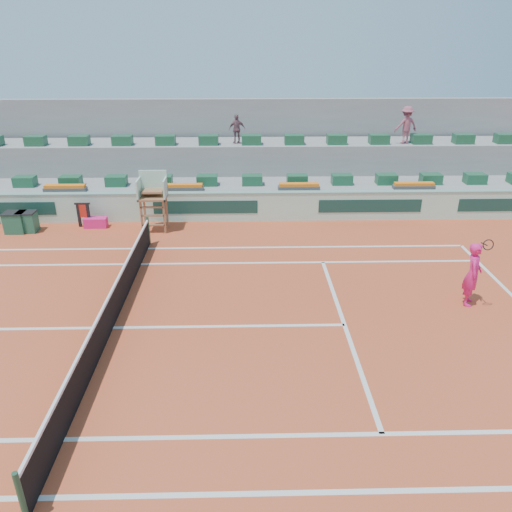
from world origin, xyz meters
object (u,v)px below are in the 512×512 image
(drink_cooler_a, at_px, (28,222))
(tennis_player, at_px, (473,274))
(umpire_chair, at_px, (153,193))
(player_bag, at_px, (96,223))

(drink_cooler_a, height_order, tennis_player, tennis_player)
(umpire_chair, xyz_separation_m, tennis_player, (10.30, -6.36, -0.56))
(umpire_chair, bearing_deg, tennis_player, -31.70)
(drink_cooler_a, xyz_separation_m, tennis_player, (15.43, -6.24, 0.56))
(drink_cooler_a, bearing_deg, player_bag, 9.23)
(player_bag, height_order, umpire_chair, umpire_chair)
(umpire_chair, bearing_deg, drink_cooler_a, -178.56)
(player_bag, bearing_deg, tennis_player, -27.42)
(drink_cooler_a, relative_size, tennis_player, 0.37)
(player_bag, xyz_separation_m, drink_cooler_a, (-2.60, -0.42, 0.22))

